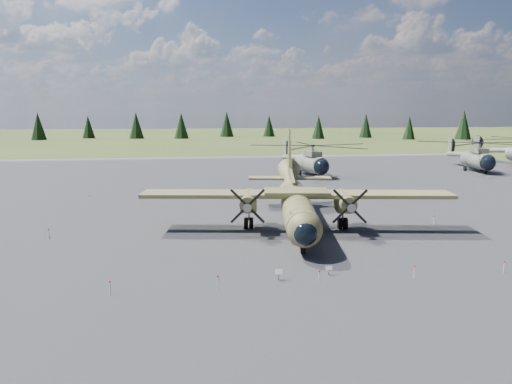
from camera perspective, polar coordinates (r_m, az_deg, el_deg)
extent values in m
plane|color=#505726|center=(42.58, -0.39, -4.53)|extent=(500.00, 500.00, 0.00)
cube|color=slate|center=(52.26, -1.99, -1.94)|extent=(120.00, 120.00, 0.04)
cylinder|color=#3F4324|center=(42.36, 4.66, -1.74)|extent=(5.20, 16.52, 2.54)
sphere|color=#3F4324|center=(34.41, 5.57, -4.34)|extent=(2.87, 2.87, 2.49)
sphere|color=black|center=(33.94, 5.64, -4.61)|extent=(2.11, 2.11, 1.83)
cube|color=black|center=(35.67, 5.40, -2.72)|extent=(2.03, 1.73, 0.50)
cone|color=#3F4324|center=(52.75, 3.89, 1.50)|extent=(3.49, 6.56, 3.82)
cube|color=gray|center=(43.46, 4.56, -2.86)|extent=(2.60, 5.65, 0.45)
cube|color=#353F21|center=(42.62, 4.64, -0.25)|extent=(26.45, 7.39, 0.32)
cube|color=#3F4324|center=(42.59, 4.64, 0.02)|extent=(5.91, 4.12, 0.32)
cylinder|color=#3F4324|center=(42.36, -0.86, -0.96)|extent=(2.12, 4.88, 1.36)
cube|color=#3F4324|center=(43.18, -0.84, -1.56)|extent=(1.85, 3.27, 0.73)
cone|color=gray|center=(39.46, -0.98, -1.72)|extent=(0.81, 0.92, 0.69)
cylinder|color=black|center=(43.50, -0.83, -3.55)|extent=(0.95, 1.12, 1.00)
cylinder|color=#3F4324|center=(42.91, 10.10, -0.97)|extent=(2.12, 4.88, 1.36)
cube|color=#3F4324|center=(43.72, 9.92, -1.56)|extent=(1.85, 3.27, 0.73)
cone|color=gray|center=(40.06, 10.77, -1.72)|extent=(0.81, 0.92, 0.69)
cylinder|color=black|center=(44.03, 9.87, -3.53)|extent=(0.95, 1.12, 1.00)
cube|color=#3F4324|center=(49.27, 4.12, 1.58)|extent=(1.38, 6.80, 1.52)
cube|color=#353F21|center=(53.19, 3.87, 1.61)|extent=(8.92, 3.41, 0.20)
cylinder|color=gray|center=(35.69, 5.40, -5.37)|extent=(0.15, 0.15, 0.82)
cylinder|color=black|center=(35.86, 5.39, -6.39)|extent=(0.45, 0.89, 0.85)
cylinder|color=gray|center=(78.55, 6.34, 3.20)|extent=(3.71, 7.76, 2.59)
sphere|color=black|center=(75.19, 7.49, 2.87)|extent=(2.72, 2.72, 2.38)
sphere|color=gray|center=(81.96, 5.29, 3.47)|extent=(2.72, 2.72, 2.38)
cube|color=gray|center=(78.02, 6.49, 4.38)|extent=(2.25, 3.54, 0.78)
cylinder|color=gray|center=(77.96, 6.50, 4.95)|extent=(0.43, 0.43, 1.04)
cylinder|color=gray|center=(85.49, 4.28, 3.96)|extent=(2.22, 8.87, 1.48)
cube|color=gray|center=(88.99, 3.35, 5.02)|extent=(0.45, 1.47, 2.48)
cylinder|color=black|center=(89.12, 3.57, 5.02)|extent=(0.48, 2.67, 2.69)
cylinder|color=black|center=(75.92, 7.27, 1.83)|extent=(0.39, 0.74, 0.70)
cylinder|color=black|center=(79.31, 5.04, 2.19)|extent=(0.43, 0.87, 0.83)
cylinder|color=gray|center=(79.24, 5.04, 2.58)|extent=(0.17, 0.17, 1.50)
cylinder|color=black|center=(80.42, 6.88, 2.25)|extent=(0.43, 0.87, 0.83)
cylinder|color=gray|center=(80.36, 6.88, 2.64)|extent=(0.17, 0.17, 1.50)
cylinder|color=gray|center=(91.38, 23.97, 3.33)|extent=(3.71, 7.91, 2.64)
sphere|color=black|center=(87.95, 24.98, 3.03)|extent=(2.75, 2.75, 2.43)
sphere|color=gray|center=(94.84, 23.03, 3.58)|extent=(2.75, 2.75, 2.43)
cube|color=gray|center=(90.86, 24.15, 4.36)|extent=(2.26, 3.60, 0.79)
cylinder|color=gray|center=(90.81, 24.18, 4.86)|extent=(0.43, 0.43, 1.06)
cylinder|color=gray|center=(98.44, 22.13, 4.03)|extent=(2.18, 9.05, 1.51)
cube|color=gray|center=(102.00, 21.33, 4.99)|extent=(0.44, 1.50, 2.53)
cylinder|color=black|center=(102.14, 21.52, 4.98)|extent=(0.46, 2.73, 2.75)
cylinder|color=black|center=(88.67, 24.74, 2.12)|extent=(0.40, 0.75, 0.72)
cylinder|color=black|center=(92.11, 22.77, 2.49)|extent=(0.44, 0.88, 0.84)
cylinder|color=gray|center=(92.05, 22.79, 2.83)|extent=(0.17, 0.17, 1.53)
cylinder|color=black|center=(93.27, 24.38, 2.46)|extent=(0.44, 0.88, 0.84)
cylinder|color=gray|center=(93.21, 24.41, 2.80)|extent=(0.17, 0.17, 1.53)
sphere|color=gray|center=(107.78, 27.20, 3.91)|extent=(3.16, 3.16, 2.48)
cylinder|color=gray|center=(110.11, 25.49, 4.33)|extent=(3.87, 9.00, 1.54)
cube|color=gray|center=(112.48, 23.89, 5.21)|extent=(0.72, 1.50, 2.59)
cylinder|color=black|center=(112.78, 24.01, 5.21)|extent=(0.98, 2.67, 2.80)
cube|color=gray|center=(30.63, 2.59, -9.54)|extent=(0.10, 0.10, 0.57)
cube|color=silver|center=(30.49, 2.62, -9.08)|extent=(0.49, 0.27, 0.32)
cube|color=gray|center=(31.85, 8.31, -8.96)|extent=(0.07, 0.07, 0.48)
cube|color=silver|center=(31.74, 8.34, -8.59)|extent=(0.39, 0.16, 0.27)
cylinder|color=silver|center=(29.37, -16.33, -10.52)|extent=(0.07, 0.07, 0.80)
cylinder|color=red|center=(29.23, -16.36, -9.78)|extent=(0.12, 0.12, 0.10)
cylinder|color=silver|center=(29.16, -4.37, -10.30)|extent=(0.07, 0.07, 0.80)
cylinder|color=red|center=(29.03, -4.38, -9.56)|extent=(0.12, 0.12, 0.10)
cylinder|color=silver|center=(30.17, 7.23, -9.67)|extent=(0.07, 0.07, 0.80)
cylinder|color=red|center=(30.05, 7.24, -8.95)|extent=(0.12, 0.12, 0.10)
cylinder|color=silver|center=(32.29, 17.64, -8.76)|extent=(0.07, 0.07, 0.80)
cylinder|color=red|center=(32.17, 17.68, -8.09)|extent=(0.12, 0.12, 0.10)
cylinder|color=silver|center=(35.31, 26.49, -7.77)|extent=(0.07, 0.07, 0.80)
cylinder|color=red|center=(35.20, 26.53, -7.14)|extent=(0.12, 0.12, 0.10)
cylinder|color=silver|center=(58.60, -18.45, -0.79)|extent=(0.07, 0.07, 0.80)
cylinder|color=red|center=(58.53, -18.47, -0.40)|extent=(0.12, 0.12, 0.10)
cylinder|color=silver|center=(57.77, -10.60, -0.61)|extent=(0.07, 0.07, 0.80)
cylinder|color=red|center=(57.71, -10.62, -0.21)|extent=(0.12, 0.12, 0.10)
cylinder|color=silver|center=(58.05, -2.69, -0.41)|extent=(0.07, 0.07, 0.80)
cylinder|color=red|center=(57.98, -2.69, -0.02)|extent=(0.12, 0.12, 0.10)
cylinder|color=silver|center=(59.41, 5.00, -0.21)|extent=(0.07, 0.07, 0.80)
cylinder|color=red|center=(59.35, 5.01, 0.17)|extent=(0.12, 0.12, 0.10)
cylinder|color=silver|center=(61.79, 12.23, -0.02)|extent=(0.07, 0.07, 0.80)
cylinder|color=red|center=(61.73, 12.24, 0.35)|extent=(0.12, 0.12, 0.10)
cylinder|color=silver|center=(43.34, -22.59, -4.46)|extent=(0.07, 0.07, 0.80)
cylinder|color=red|center=(43.26, -22.62, -3.94)|extent=(0.12, 0.12, 0.10)
cylinder|color=silver|center=(47.70, 19.65, -3.08)|extent=(0.07, 0.07, 0.80)
cylinder|color=red|center=(47.62, 19.68, -2.61)|extent=(0.12, 0.12, 0.10)
cone|color=black|center=(195.28, 22.64, 7.12)|extent=(5.82, 5.82, 10.40)
cone|color=black|center=(188.23, 17.11, 7.05)|extent=(4.67, 4.67, 8.35)
cone|color=black|center=(196.90, 12.43, 7.45)|extent=(5.16, 5.16, 9.22)
cone|color=black|center=(185.49, 7.15, 7.39)|extent=(4.80, 4.80, 8.57)
cone|color=black|center=(199.77, 1.50, 7.59)|extent=(4.78, 4.78, 8.54)
cone|color=black|center=(198.80, -3.37, 7.76)|extent=(5.54, 5.54, 9.89)
cone|color=black|center=(187.27, -8.54, 7.53)|extent=(5.33, 5.33, 9.51)
cone|color=black|center=(190.48, -13.54, 7.43)|extent=(5.43, 5.43, 9.69)
cone|color=black|center=(197.87, -18.62, 7.08)|extent=(4.72, 4.72, 8.43)
cone|color=black|center=(193.15, -23.64, 6.93)|extent=(5.40, 5.40, 9.64)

